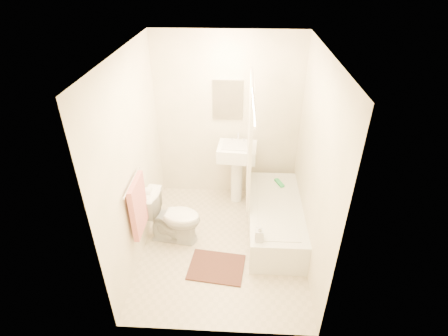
# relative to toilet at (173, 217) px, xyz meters

# --- Properties ---
(floor) EXTENTS (2.40, 2.40, 0.00)m
(floor) POSITION_rel_toilet_xyz_m (0.63, -0.10, -0.34)
(floor) COLOR beige
(floor) RESTS_ON ground
(ceiling) EXTENTS (2.40, 2.40, 0.00)m
(ceiling) POSITION_rel_toilet_xyz_m (0.63, -0.10, 2.06)
(ceiling) COLOR white
(ceiling) RESTS_ON ground
(wall_back) EXTENTS (2.00, 0.02, 2.40)m
(wall_back) POSITION_rel_toilet_xyz_m (0.63, 1.10, 0.86)
(wall_back) COLOR beige
(wall_back) RESTS_ON ground
(wall_left) EXTENTS (0.02, 2.40, 2.40)m
(wall_left) POSITION_rel_toilet_xyz_m (-0.37, -0.10, 0.86)
(wall_left) COLOR beige
(wall_left) RESTS_ON ground
(wall_right) EXTENTS (0.02, 2.40, 2.40)m
(wall_right) POSITION_rel_toilet_xyz_m (1.63, -0.10, 0.86)
(wall_right) COLOR beige
(wall_right) RESTS_ON ground
(mirror) EXTENTS (0.40, 0.03, 0.55)m
(mirror) POSITION_rel_toilet_xyz_m (0.63, 1.08, 1.16)
(mirror) COLOR white
(mirror) RESTS_ON wall_back
(curtain_rod) EXTENTS (0.03, 1.70, 0.03)m
(curtain_rod) POSITION_rel_toilet_xyz_m (0.93, -0.00, 1.66)
(curtain_rod) COLOR silver
(curtain_rod) RESTS_ON wall_back
(shower_curtain) EXTENTS (0.04, 0.80, 1.55)m
(shower_curtain) POSITION_rel_toilet_xyz_m (0.93, 0.40, 0.88)
(shower_curtain) COLOR silver
(shower_curtain) RESTS_ON curtain_rod
(towel_bar) EXTENTS (0.02, 0.60, 0.02)m
(towel_bar) POSITION_rel_toilet_xyz_m (-0.33, -0.35, 0.76)
(towel_bar) COLOR silver
(towel_bar) RESTS_ON wall_left
(towel) EXTENTS (0.06, 0.45, 0.66)m
(towel) POSITION_rel_toilet_xyz_m (-0.30, -0.35, 0.44)
(towel) COLOR #CC7266
(towel) RESTS_ON towel_bar
(toilet_paper) EXTENTS (0.11, 0.12, 0.12)m
(toilet_paper) POSITION_rel_toilet_xyz_m (-0.30, 0.02, 0.36)
(toilet_paper) COLOR white
(toilet_paper) RESTS_ON wall_left
(toilet) EXTENTS (0.75, 0.48, 0.69)m
(toilet) POSITION_rel_toilet_xyz_m (0.00, 0.00, 0.00)
(toilet) COLOR white
(toilet) RESTS_ON floor
(sink) EXTENTS (0.55, 0.45, 1.02)m
(sink) POSITION_rel_toilet_xyz_m (0.78, 0.85, 0.17)
(sink) COLOR white
(sink) RESTS_ON floor
(bathtub) EXTENTS (0.67, 1.53, 0.43)m
(bathtub) POSITION_rel_toilet_xyz_m (1.30, 0.20, -0.13)
(bathtub) COLOR silver
(bathtub) RESTS_ON floor
(bath_mat) EXTENTS (0.69, 0.55, 0.02)m
(bath_mat) POSITION_rel_toilet_xyz_m (0.58, -0.49, -0.33)
(bath_mat) COLOR #532D24
(bath_mat) RESTS_ON floor
(soap_bottle) EXTENTS (0.10, 0.10, 0.21)m
(soap_bottle) POSITION_rel_toilet_xyz_m (1.06, -0.45, 0.19)
(soap_bottle) COLOR silver
(soap_bottle) RESTS_ON bathtub
(scrub_brush) EXTENTS (0.13, 0.21, 0.04)m
(scrub_brush) POSITION_rel_toilet_xyz_m (1.38, 0.68, 0.11)
(scrub_brush) COLOR green
(scrub_brush) RESTS_ON bathtub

